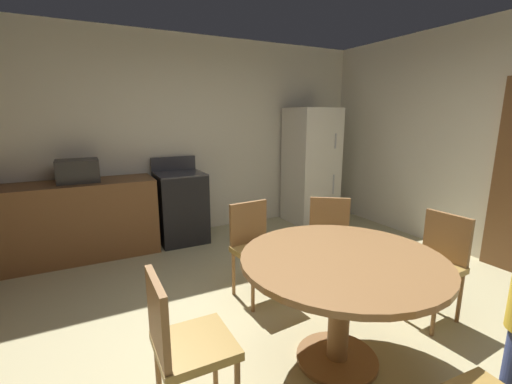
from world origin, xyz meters
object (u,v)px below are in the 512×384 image
at_px(oven_range, 181,207).
at_px(refrigerator, 311,166).
at_px(chair_west, 182,340).
at_px(chair_northeast, 329,238).
at_px(chair_north, 255,244).
at_px(microwave, 78,171).
at_px(dining_table, 341,278).
at_px(chair_east, 436,260).

distance_m(oven_range, refrigerator, 2.10).
relative_size(chair_west, chair_northeast, 1.00).
relative_size(chair_north, chair_northeast, 1.00).
bearing_deg(chair_northeast, chair_north, -69.85).
height_order(oven_range, chair_west, oven_range).
xyz_separation_m(microwave, chair_west, (0.41, -2.77, -0.53)).
distance_m(refrigerator, microwave, 3.22).
distance_m(dining_table, chair_north, 1.06).
bearing_deg(microwave, chair_north, -51.52).
distance_m(oven_range, dining_table, 2.80).
height_order(oven_range, chair_east, oven_range).
distance_m(chair_west, chair_northeast, 1.87).
xyz_separation_m(chair_east, chair_northeast, (-0.44, 0.80, 0.00)).
distance_m(dining_table, chair_northeast, 1.06).
bearing_deg(chair_west, chair_northeast, 27.48).
relative_size(oven_range, chair_northeast, 1.26).
bearing_deg(chair_west, refrigerator, 44.48).
bearing_deg(chair_north, refrigerator, 127.41).
bearing_deg(microwave, chair_east, -47.18).
bearing_deg(microwave, dining_table, -62.22).
relative_size(dining_table, chair_northeast, 1.51).
xyz_separation_m(microwave, dining_table, (1.46, -2.78, -0.42)).
distance_m(oven_range, chair_north, 1.74).
height_order(chair_west, chair_north, same).
height_order(microwave, chair_northeast, microwave).
bearing_deg(chair_west, chair_north, 47.64).
relative_size(dining_table, chair_west, 1.51).
xyz_separation_m(refrigerator, chair_west, (-2.80, -2.72, -0.38)).
height_order(oven_range, chair_northeast, oven_range).
bearing_deg(chair_north, chair_east, 44.23).
distance_m(refrigerator, chair_west, 3.93).
height_order(microwave, chair_west, microwave).
bearing_deg(refrigerator, dining_table, -122.68).
relative_size(oven_range, dining_table, 0.84).
relative_size(refrigerator, chair_west, 2.02).
bearing_deg(dining_table, chair_north, 94.92).
bearing_deg(chair_northeast, chair_west, -27.48).
relative_size(microwave, chair_northeast, 0.51).
height_order(microwave, dining_table, microwave).
distance_m(microwave, chair_east, 3.74).
height_order(chair_east, chair_north, same).
bearing_deg(chair_northeast, refrigerator, -176.00).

